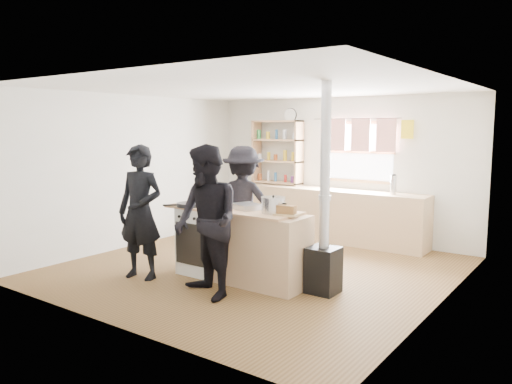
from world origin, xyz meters
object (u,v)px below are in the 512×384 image
thermos (393,185)px  person_near_left (140,212)px  cooking_island (241,245)px  flue_heater (324,240)px  skillet_greens (190,204)px  roast_tray (247,206)px  bread_board (287,211)px  person_far (243,203)px  person_near_right (207,222)px  stockpot_counter (273,205)px  stockpot_stove (217,199)px

thermos → person_near_left: person_near_left is taller
cooking_island → flue_heater: 1.13m
cooking_island → skillet_greens: skillet_greens is taller
roast_tray → bread_board: bearing=-7.3°
thermos → person_near_left: size_ratio=0.17×
bread_board → person_far: 1.60m
roast_tray → flue_heater: bearing=6.5°
cooking_island → roast_tray: size_ratio=4.59×
cooking_island → bread_board: bearing=-2.2°
skillet_greens → thermos: bearing=60.7°
skillet_greens → person_far: bearing=86.2°
thermos → person_near_right: person_near_right is taller
cooking_island → person_near_right: bearing=-84.4°
thermos → bread_board: size_ratio=0.98×
stockpot_counter → bread_board: (0.21, -0.03, -0.05)m
stockpot_stove → flue_heater: 1.62m
skillet_greens → flue_heater: size_ratio=0.19×
skillet_greens → person_near_right: 0.94m
cooking_island → person_near_left: bearing=-148.9°
cooking_island → person_near_right: (0.07, -0.75, 0.43)m
stockpot_stove → person_far: bearing=100.9°
bread_board → person_near_left: person_near_left is taller
roast_tray → flue_heater: (1.05, 0.12, -0.33)m
person_near_left → person_near_right: person_near_right is taller
roast_tray → person_far: person_far is taller
cooking_island → person_far: size_ratio=1.16×
stockpot_stove → thermos: bearing=61.6°
thermos → person_near_left: 4.05m
cooking_island → person_far: person_far is taller
stockpot_counter → flue_heater: flue_heater is taller
thermos → person_near_right: 3.64m
thermos → person_near_right: (-0.90, -3.52, -0.16)m
roast_tray → stockpot_stove: stockpot_stove is taller
person_near_right → bread_board: bearing=70.3°
stockpot_stove → bread_board: 1.18m
skillet_greens → stockpot_stove: (0.22, 0.31, 0.06)m
roast_tray → bread_board: size_ratio=1.38×
cooking_island → flue_heater: size_ratio=0.79×
skillet_greens → bread_board: (1.40, 0.19, 0.02)m
thermos → person_far: 2.49m
stockpot_stove → flue_heater: flue_heater is taller
person_near_left → cooking_island: bearing=18.7°
roast_tray → person_near_left: 1.39m
skillet_greens → person_near_left: 0.64m
thermos → stockpot_stove: size_ratio=1.29×
person_near_left → thermos: bearing=46.2°
cooking_island → person_near_left: person_near_left is taller
roast_tray → stockpot_counter: bearing=-6.3°
thermos → skillet_greens: 3.42m
person_near_right → stockpot_stove: bearing=144.0°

